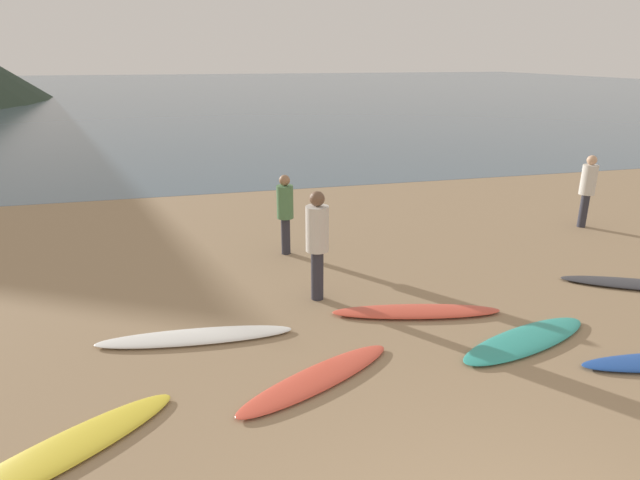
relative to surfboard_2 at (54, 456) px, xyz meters
name	(u,v)px	position (x,y,z in m)	size (l,w,h in m)	color
ground_plane	(277,226)	(3.37, 7.06, -0.13)	(120.00, 120.00, 0.20)	#997C5B
ocean_water	(198,89)	(3.37, 60.04, -0.03)	(140.00, 100.00, 0.01)	#475B6B
surfboard_2	(54,456)	(0.00, 0.00, 0.00)	(2.55, 0.56, 0.07)	yellow
surfboard_3	(196,337)	(1.38, 1.99, 0.00)	(2.61, 0.46, 0.07)	white
surfboard_4	(317,378)	(2.74, 0.63, 0.00)	(2.25, 0.48, 0.07)	#D84C38
surfboard_5	(416,311)	(4.58, 1.94, 0.01)	(2.50, 0.47, 0.09)	#D84C38
surfboard_6	(526,340)	(5.65, 0.82, 0.00)	(2.25, 0.59, 0.08)	teal
person_0	(317,237)	(3.28, 2.82, 0.99)	(0.35, 0.35, 1.74)	#2D2D38
person_1	(285,208)	(3.18, 4.94, 0.88)	(0.31, 0.31, 1.55)	#2D2D38
person_2	(588,185)	(9.91, 5.01, 0.91)	(0.32, 0.32, 1.60)	#2D2D38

